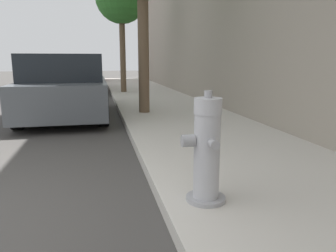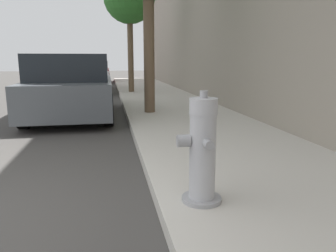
{
  "view_description": "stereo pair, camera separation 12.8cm",
  "coord_description": "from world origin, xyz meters",
  "px_view_note": "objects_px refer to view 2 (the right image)",
  "views": [
    {
      "loc": [
        1.34,
        -2.43,
        1.37
      ],
      "look_at": [
        2.16,
        1.37,
        0.58
      ],
      "focal_mm": 35.0,
      "sensor_mm": 36.0,
      "label": 1
    },
    {
      "loc": [
        1.47,
        -2.45,
        1.37
      ],
      "look_at": [
        2.16,
        1.37,
        0.58
      ],
      "focal_mm": 35.0,
      "sensor_mm": 36.0,
      "label": 2
    }
  ],
  "objects_px": {
    "parked_car_near": "(72,88)",
    "parked_car_far": "(95,72)",
    "fire_hydrant": "(202,152)",
    "parked_car_mid": "(88,77)"
  },
  "relations": [
    {
      "from": "parked_car_near",
      "to": "parked_car_far",
      "type": "relative_size",
      "value": 0.95
    },
    {
      "from": "parked_car_mid",
      "to": "parked_car_far",
      "type": "relative_size",
      "value": 1.07
    },
    {
      "from": "fire_hydrant",
      "to": "parked_car_far",
      "type": "distance_m",
      "value": 18.0
    },
    {
      "from": "parked_car_far",
      "to": "fire_hydrant",
      "type": "bearing_deg",
      "value": -85.1
    },
    {
      "from": "parked_car_mid",
      "to": "parked_car_far",
      "type": "height_order",
      "value": "parked_car_far"
    },
    {
      "from": "fire_hydrant",
      "to": "parked_car_mid",
      "type": "relative_size",
      "value": 0.22
    },
    {
      "from": "fire_hydrant",
      "to": "parked_car_mid",
      "type": "bearing_deg",
      "value": 97.58
    },
    {
      "from": "parked_car_near",
      "to": "parked_car_far",
      "type": "bearing_deg",
      "value": 89.56
    },
    {
      "from": "parked_car_near",
      "to": "parked_car_far",
      "type": "height_order",
      "value": "parked_car_near"
    },
    {
      "from": "fire_hydrant",
      "to": "parked_car_near",
      "type": "bearing_deg",
      "value": 106.62
    }
  ]
}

